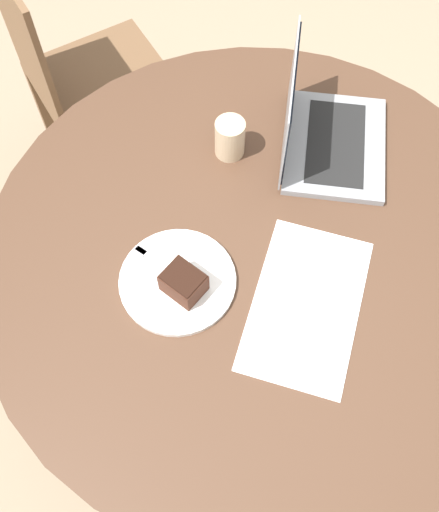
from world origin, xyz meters
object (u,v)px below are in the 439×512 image
Objects in this scene: chair at (81,82)px; plate at (178,281)px; laptop at (323,134)px; coffee_glass at (230,138)px.

plate is (-0.87, -0.31, 0.29)m from chair.
plate is at bearing -7.67° from chair.
chair is at bearing -117.27° from laptop.
chair is 2.69× the size of laptop.
laptop is (-0.52, -0.67, 0.32)m from chair.
laptop reaches higher than chair.
chair is at bearing 19.54° from plate.
laptop is at bearing 24.56° from chair.
laptop is at bearing -45.65° from plate.
coffee_glass is at bearing -21.21° from plate.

